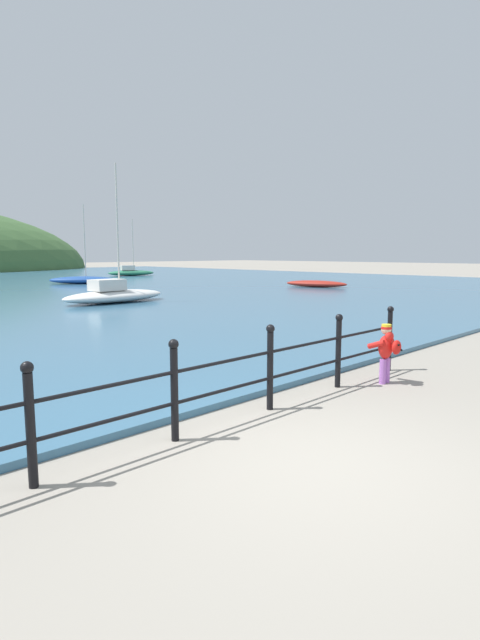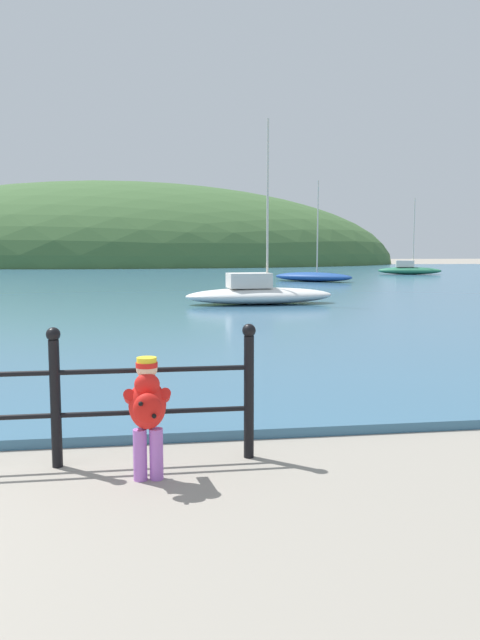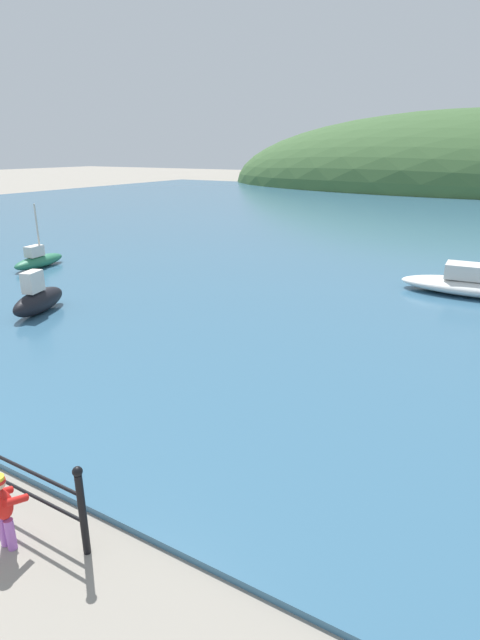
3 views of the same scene
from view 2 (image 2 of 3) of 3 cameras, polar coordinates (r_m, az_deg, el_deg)
name	(u,v)px [view 2 (image 2 of 3)]	position (r m, az deg, el deg)	size (l,w,h in m)	color
water	(86,281)	(36.05, -13.91, 3.51)	(80.00, 60.00, 0.10)	#386684
far_hillside	(116,265)	(71.48, -11.23, 4.97)	(63.27, 34.80, 18.25)	#3D6033
child_in_coat	(147,407)	(5.06, -8.46, -7.87)	(0.38, 0.52, 1.00)	#AD66C6
boat_mid_harbor	(409,270)	(43.75, 15.19, 4.47)	(4.38, 2.69, 5.08)	#287551
boat_blue_hull	(259,293)	(19.80, 1.71, 2.44)	(4.84, 1.95, 5.75)	silver
boat_far_left	(313,276)	(33.44, 6.70, 3.97)	(4.34, 3.81, 5.28)	#1E4793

